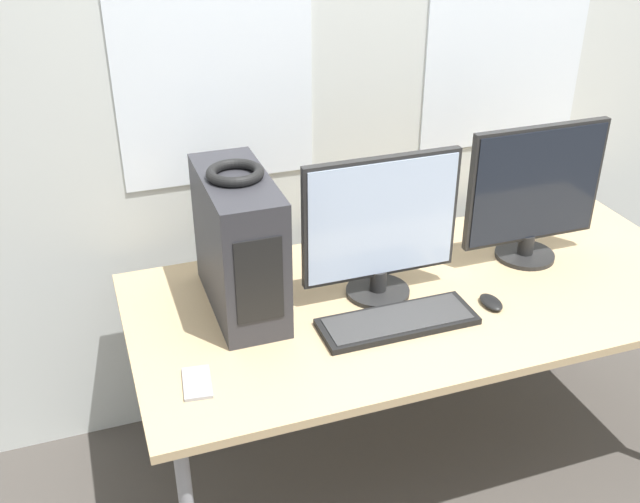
% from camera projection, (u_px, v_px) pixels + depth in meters
% --- Properties ---
extents(wall_back, '(8.00, 0.07, 2.70)m').
position_uv_depth(wall_back, '(366.00, 64.00, 2.65)').
color(wall_back, silver).
rests_on(wall_back, ground_plane).
extents(desk, '(1.95, 0.91, 0.75)m').
position_uv_depth(desk, '(427.00, 303.00, 2.48)').
color(desk, tan).
rests_on(desk, ground_plane).
extents(pc_tower, '(0.20, 0.47, 0.44)m').
position_uv_depth(pc_tower, '(239.00, 244.00, 2.29)').
color(pc_tower, '#2D2D33').
rests_on(pc_tower, desk).
extents(headphones, '(0.17, 0.17, 0.03)m').
position_uv_depth(headphones, '(235.00, 173.00, 2.18)').
color(headphones, black).
rests_on(headphones, pc_tower).
extents(monitor_main, '(0.51, 0.21, 0.48)m').
position_uv_depth(monitor_main, '(381.00, 227.00, 2.33)').
color(monitor_main, black).
rests_on(monitor_main, desk).
extents(monitor_right_near, '(0.51, 0.21, 0.49)m').
position_uv_depth(monitor_right_near, '(534.00, 193.00, 2.54)').
color(monitor_right_near, black).
rests_on(monitor_right_near, desk).
extents(keyboard, '(0.49, 0.17, 0.02)m').
position_uv_depth(keyboard, '(398.00, 321.00, 2.29)').
color(keyboard, black).
rests_on(keyboard, desk).
extents(mouse, '(0.06, 0.10, 0.02)m').
position_uv_depth(mouse, '(491.00, 302.00, 2.38)').
color(mouse, black).
rests_on(mouse, desk).
extents(cell_phone, '(0.09, 0.15, 0.01)m').
position_uv_depth(cell_phone, '(197.00, 383.00, 2.04)').
color(cell_phone, '#99999E').
rests_on(cell_phone, desk).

